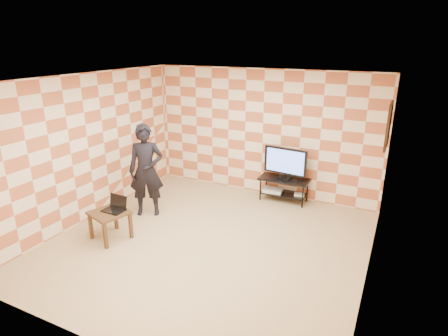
{
  "coord_description": "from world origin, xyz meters",
  "views": [
    {
      "loc": [
        2.67,
        -4.89,
        3.25
      ],
      "look_at": [
        0.0,
        0.6,
        1.15
      ],
      "focal_mm": 30.0,
      "sensor_mm": 36.0,
      "label": 1
    }
  ],
  "objects_px": {
    "side_table": "(110,216)",
    "tv": "(285,162)",
    "tv_stand": "(284,184)",
    "person": "(146,171)"
  },
  "relations": [
    {
      "from": "tv",
      "to": "tv_stand",
      "type": "bearing_deg",
      "value": 96.04
    },
    {
      "from": "side_table",
      "to": "person",
      "type": "height_order",
      "value": "person"
    },
    {
      "from": "tv_stand",
      "to": "tv",
      "type": "relative_size",
      "value": 1.13
    },
    {
      "from": "tv",
      "to": "side_table",
      "type": "distance_m",
      "value": 3.6
    },
    {
      "from": "person",
      "to": "tv",
      "type": "bearing_deg",
      "value": 9.29
    },
    {
      "from": "tv",
      "to": "person",
      "type": "relative_size",
      "value": 0.51
    },
    {
      "from": "side_table",
      "to": "person",
      "type": "xyz_separation_m",
      "value": [
        -0.01,
        1.08,
        0.48
      ]
    },
    {
      "from": "tv_stand",
      "to": "person",
      "type": "distance_m",
      "value": 2.86
    },
    {
      "from": "tv_stand",
      "to": "side_table",
      "type": "bearing_deg",
      "value": -127.59
    },
    {
      "from": "side_table",
      "to": "tv",
      "type": "bearing_deg",
      "value": 52.37
    }
  ]
}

